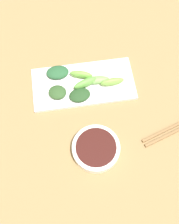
# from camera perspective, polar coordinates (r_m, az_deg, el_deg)

# --- Properties ---
(tabletop) EXTENTS (2.10, 2.10, 0.02)m
(tabletop) POSITION_cam_1_polar(r_m,az_deg,el_deg) (0.89, -0.05, 0.24)
(tabletop) COLOR olive
(tabletop) RESTS_ON ground
(sauce_bowl) EXTENTS (0.14, 0.14, 0.03)m
(sauce_bowl) POSITION_cam_1_polar(r_m,az_deg,el_deg) (0.81, 1.42, -7.47)
(sauce_bowl) COLOR white
(sauce_bowl) RESTS_ON tabletop
(serving_plate) EXTENTS (0.16, 0.33, 0.01)m
(serving_plate) POSITION_cam_1_polar(r_m,az_deg,el_deg) (0.91, -1.26, 5.73)
(serving_plate) COLOR white
(serving_plate) RESTS_ON tabletop
(broccoli_stalk_0) EXTENTS (0.04, 0.08, 0.03)m
(broccoli_stalk_0) POSITION_cam_1_polar(r_m,az_deg,el_deg) (0.91, -1.74, 7.70)
(broccoli_stalk_0) COLOR #71AF44
(broccoli_stalk_0) RESTS_ON serving_plate
(broccoli_leafy_1) EXTENTS (0.06, 0.07, 0.02)m
(broccoli_leafy_1) POSITION_cam_1_polar(r_m,az_deg,el_deg) (0.88, -2.00, 3.50)
(broccoli_leafy_1) COLOR #244522
(broccoli_leafy_1) RESTS_ON serving_plate
(broccoli_leafy_2) EXTENTS (0.06, 0.07, 0.02)m
(broccoli_leafy_2) POSITION_cam_1_polar(r_m,az_deg,el_deg) (0.88, -6.59, 4.03)
(broccoli_leafy_2) COLOR #2F5027
(broccoli_leafy_2) RESTS_ON serving_plate
(broccoli_stalk_3) EXTENTS (0.05, 0.08, 0.03)m
(broccoli_stalk_3) POSITION_cam_1_polar(r_m,az_deg,el_deg) (0.89, -0.96, 5.94)
(broccoli_stalk_3) COLOR #61A344
(broccoli_stalk_3) RESTS_ON serving_plate
(broccoli_leafy_4) EXTENTS (0.05, 0.07, 0.02)m
(broccoli_leafy_4) POSITION_cam_1_polar(r_m,az_deg,el_deg) (0.92, -6.57, 8.06)
(broccoli_leafy_4) COLOR #265631
(broccoli_leafy_4) RESTS_ON serving_plate
(broccoli_stalk_5) EXTENTS (0.03, 0.09, 0.02)m
(broccoli_stalk_5) POSITION_cam_1_polar(r_m,az_deg,el_deg) (0.90, 1.40, 6.57)
(broccoli_stalk_5) COLOR #75AD56
(broccoli_stalk_5) RESTS_ON serving_plate
(broccoli_stalk_6) EXTENTS (0.03, 0.08, 0.03)m
(broccoli_stalk_6) POSITION_cam_1_polar(r_m,az_deg,el_deg) (0.90, 4.69, 6.20)
(broccoli_stalk_6) COLOR #78B047
(broccoli_stalk_6) RESTS_ON serving_plate
(chopsticks) EXTENTS (0.09, 0.23, 0.01)m
(chopsticks) POSITION_cam_1_polar(r_m,az_deg,el_deg) (0.89, 17.37, -3.13)
(chopsticks) COLOR olive
(chopsticks) RESTS_ON tabletop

